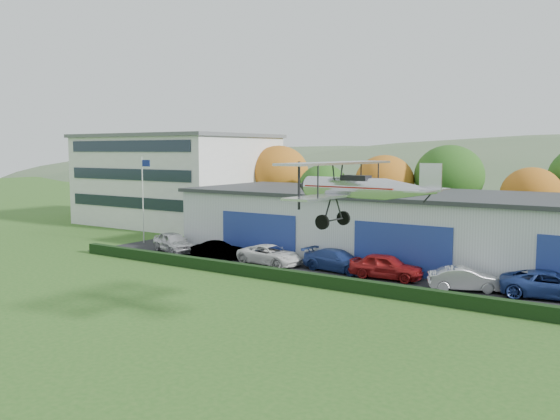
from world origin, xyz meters
The scene contains 16 objects.
ground centered at (0.00, 0.00, 0.00)m, with size 300.00×300.00×0.00m, color #29591C.
apron centered at (3.00, 21.00, 0.03)m, with size 48.00×9.00×0.05m, color black.
hedge centered at (3.00, 16.20, 0.40)m, with size 46.00×0.60×0.80m, color black.
hangar centered at (5.00, 27.98, 2.66)m, with size 40.60×12.60×5.30m.
office_block centered at (-28.00, 35.00, 5.21)m, with size 20.60×15.60×10.40m.
flagpole centered at (-19.88, 22.00, 4.78)m, with size 1.05×0.10×8.00m.
tree_belt centered at (0.85, 40.62, 5.61)m, with size 75.70×13.22×10.12m.
distant_hills centered at (-4.38, 140.00, -13.05)m, with size 430.00×196.00×56.00m.
car_0 centered at (-14.31, 19.98, 0.89)m, with size 1.98×4.91×1.67m, color silver.
car_1 centered at (-9.33, 19.81, 0.73)m, with size 1.44×4.13×1.36m, color gray.
car_2 centered at (-4.61, 20.20, 0.77)m, with size 2.39×5.18×1.44m, color silver.
car_3 centered at (0.71, 20.85, 0.81)m, with size 2.12×5.21×1.51m, color navy.
car_4 centered at (4.54, 20.48, 0.88)m, with size 1.96×4.87×1.66m, color maroon.
car_5 centered at (9.83, 20.04, 0.76)m, with size 1.51×4.33×1.43m, color silver.
car_6 centered at (14.51, 21.02, 0.83)m, with size 2.58×5.60×1.56m, color navy.
biplane centered at (8.16, 8.43, 6.99)m, with size 7.03×8.04×3.01m.
Camera 1 is at (19.30, -14.73, 8.58)m, focal length 36.78 mm.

